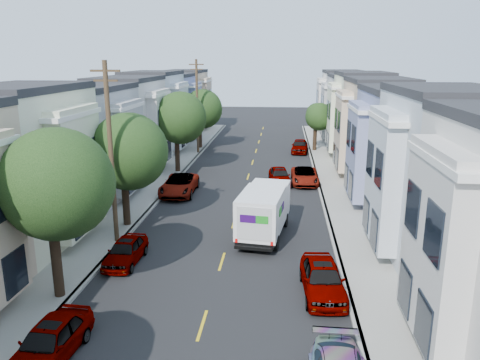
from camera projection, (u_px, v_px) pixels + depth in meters
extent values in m
plane|color=black|center=(222.00, 262.00, 24.24)|extent=(160.00, 160.00, 0.00)
cube|color=black|center=(245.00, 186.00, 38.69)|extent=(12.00, 70.00, 0.02)
cube|color=gray|center=(174.00, 183.00, 39.21)|extent=(0.30, 70.00, 0.15)
cube|color=gray|center=(319.00, 187.00, 38.13)|extent=(0.30, 70.00, 0.15)
cube|color=gray|center=(158.00, 183.00, 39.33)|extent=(2.60, 70.00, 0.15)
cube|color=gray|center=(335.00, 187.00, 38.02)|extent=(2.60, 70.00, 0.15)
cube|color=gold|center=(245.00, 186.00, 38.69)|extent=(0.12, 70.00, 0.01)
cube|color=#7F86AF|center=(115.00, 183.00, 39.69)|extent=(5.00, 70.00, 8.50)
cube|color=#7F86AF|center=(383.00, 189.00, 37.70)|extent=(5.00, 70.00, 8.50)
cylinder|color=black|center=(56.00, 261.00, 20.13)|extent=(0.44, 0.44, 3.57)
sphere|color=#365C23|center=(55.00, 184.00, 19.24)|extent=(4.70, 4.70, 4.70)
cylinder|color=black|center=(126.00, 202.00, 28.96)|extent=(0.44, 0.44, 3.14)
sphere|color=#365C23|center=(128.00, 152.00, 28.12)|extent=(4.70, 4.70, 4.70)
cylinder|color=black|center=(177.00, 154.00, 42.78)|extent=(0.44, 0.44, 3.41)
sphere|color=#365C23|center=(179.00, 118.00, 41.91)|extent=(4.70, 4.70, 4.70)
cylinder|color=black|center=(200.00, 136.00, 54.29)|extent=(0.44, 0.44, 3.04)
sphere|color=#365C23|center=(202.00, 109.00, 53.49)|extent=(4.49, 4.49, 4.49)
cylinder|color=black|center=(315.00, 139.00, 52.77)|extent=(0.44, 0.44, 2.83)
sphere|color=#365C23|center=(318.00, 117.00, 52.11)|extent=(3.10, 3.10, 3.10)
cylinder|color=#42301E|center=(111.00, 157.00, 25.47)|extent=(0.26, 0.26, 10.00)
cube|color=#42301E|center=(105.00, 71.00, 24.31)|extent=(1.60, 0.12, 0.12)
cylinder|color=#42301E|center=(197.00, 108.00, 50.52)|extent=(0.26, 0.26, 10.00)
cube|color=#42301E|center=(196.00, 64.00, 49.36)|extent=(1.60, 0.12, 0.12)
cube|color=white|center=(263.00, 212.00, 26.51)|extent=(2.29, 4.10, 2.24)
cube|color=white|center=(265.00, 198.00, 29.42)|extent=(2.29, 1.91, 2.06)
cube|color=black|center=(264.00, 227.00, 27.65)|extent=(2.10, 5.89, 0.23)
cube|color=#2D0A51|center=(255.00, 219.00, 24.49)|extent=(0.86, 0.04, 0.42)
cube|color=#198C1E|center=(270.00, 220.00, 24.43)|extent=(0.67, 0.04, 0.42)
cylinder|color=black|center=(243.00, 241.00, 25.86)|extent=(0.27, 0.86, 0.86)
cylinder|color=black|center=(281.00, 242.00, 25.67)|extent=(0.27, 0.86, 0.86)
cylinder|color=black|center=(249.00, 218.00, 29.56)|extent=(0.27, 0.86, 0.86)
cylinder|color=black|center=(281.00, 219.00, 29.37)|extent=(0.27, 0.86, 0.86)
imported|color=black|center=(280.00, 176.00, 39.07)|extent=(2.15, 4.47, 1.40)
imported|color=black|center=(49.00, 342.00, 16.19)|extent=(1.92, 4.42, 1.40)
imported|color=silver|center=(126.00, 251.00, 23.96)|extent=(1.59, 3.99, 1.29)
imported|color=#501103|center=(179.00, 185.00, 36.13)|extent=(2.56, 5.37, 1.48)
imported|color=silver|center=(323.00, 279.00, 20.71)|extent=(2.07, 4.79, 1.52)
imported|color=black|center=(305.00, 176.00, 39.16)|extent=(2.26, 4.77, 1.32)
imported|color=black|center=(300.00, 146.00, 52.04)|extent=(2.12, 4.68, 1.48)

